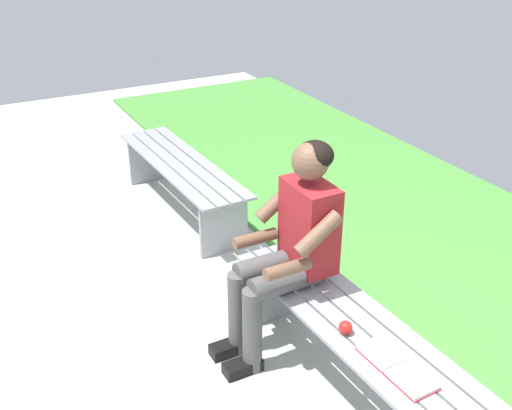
# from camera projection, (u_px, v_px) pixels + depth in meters

# --- Properties ---
(ground_plane) EXTENTS (10.00, 7.00, 0.04)m
(ground_plane) POSITION_uv_depth(u_px,v_px,m) (107.00, 329.00, 3.87)
(ground_plane) COLOR #B2B2AD
(grass_strip) EXTENTS (9.00, 2.29, 0.03)m
(grass_strip) POSITION_uv_depth(u_px,v_px,m) (421.00, 232.00, 4.90)
(grass_strip) COLOR #478C38
(grass_strip) RESTS_ON ground
(bench_near) EXTENTS (1.86, 0.49, 0.45)m
(bench_near) POSITION_uv_depth(u_px,v_px,m) (360.00, 345.00, 3.16)
(bench_near) COLOR gray
(bench_near) RESTS_ON ground
(bench_far) EXTENTS (1.73, 0.49, 0.45)m
(bench_far) POSITION_uv_depth(u_px,v_px,m) (182.00, 174.00, 5.08)
(bench_far) COLOR gray
(bench_far) RESTS_ON ground
(person_seated) EXTENTS (0.50, 0.69, 1.26)m
(person_seated) POSITION_uv_depth(u_px,v_px,m) (290.00, 243.00, 3.40)
(person_seated) COLOR maroon
(person_seated) RESTS_ON ground
(apple) EXTENTS (0.07, 0.07, 0.07)m
(apple) POSITION_uv_depth(u_px,v_px,m) (345.00, 328.00, 3.07)
(apple) COLOR red
(apple) RESTS_ON bench_near
(book_open) EXTENTS (0.42, 0.17, 0.02)m
(book_open) POSITION_uv_depth(u_px,v_px,m) (396.00, 367.00, 2.85)
(book_open) COLOR white
(book_open) RESTS_ON bench_near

